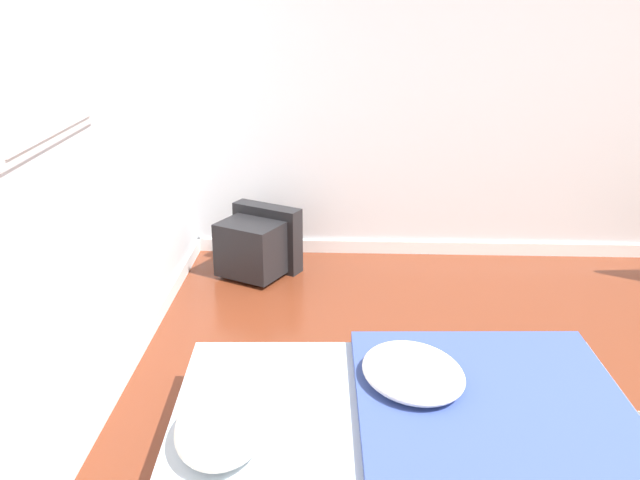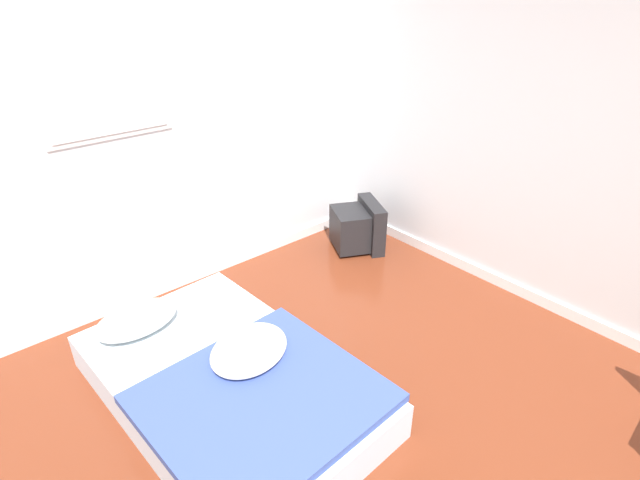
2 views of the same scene
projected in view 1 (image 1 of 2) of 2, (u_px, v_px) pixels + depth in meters
The scene contains 4 objects.
wall_back at pixel (5, 155), 2.25m from camera, with size 7.43×0.08×2.60m.
wall_right at pixel (625, 66), 4.53m from camera, with size 0.08×8.02×2.60m.
mattress_bed at pixel (406, 428), 2.82m from camera, with size 1.19×1.86×0.37m.
crt_tv at pixel (257, 244), 4.58m from camera, with size 0.55×0.56×0.43m.
Camera 1 is at (-2.16, 1.75, 1.82)m, focal length 40.00 mm.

